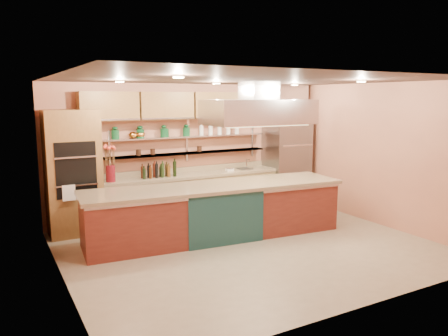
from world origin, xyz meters
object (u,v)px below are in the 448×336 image
refrigerator (286,161)px  green_canister (165,133)px  kitchen_scale (230,169)px  island (216,211)px  flower_vase (111,173)px  copper_kettle (133,135)px

refrigerator → green_canister: refrigerator is taller
kitchen_scale → island: bearing=-114.5°
flower_vase → copper_kettle: 0.90m
island → green_canister: bearing=105.7°
refrigerator → flower_vase: 4.13m
flower_vase → copper_kettle: bearing=22.6°
flower_vase → refrigerator: bearing=-0.1°
island → flower_vase: (-1.52, 1.40, 0.61)m
kitchen_scale → green_canister: size_ratio=0.93×
island → flower_vase: flower_vase is taller
kitchen_scale → green_canister: green_canister is taller
refrigerator → flower_vase: (-4.13, 0.01, 0.04)m
flower_vase → copper_kettle: copper_kettle is taller
island → kitchen_scale: bearing=57.4°
island → kitchen_scale: kitchen_scale is taller
copper_kettle → flower_vase: bearing=-157.4°
island → copper_kettle: 2.30m
copper_kettle → refrigerator: bearing=-3.7°
green_canister → kitchen_scale: bearing=-9.0°
flower_vase → kitchen_scale: size_ratio=2.04×
refrigerator → green_canister: 3.02m
refrigerator → copper_kettle: bearing=176.3°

